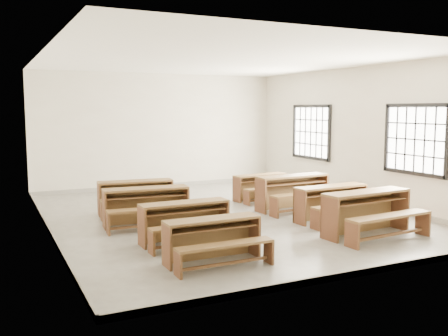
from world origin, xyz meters
name	(u,v)px	position (x,y,z in m)	size (l,w,h in m)	color
room	(228,113)	(0.09, 0.00, 2.14)	(8.50, 8.50, 3.20)	gray
desk_set_0	(213,237)	(-1.52, -2.83, 0.38)	(1.43, 0.75, 0.64)	brown
desk_set_1	(186,219)	(-1.50, -1.64, 0.40)	(1.53, 0.81, 0.68)	brown
desk_set_2	(147,204)	(-1.73, -0.19, 0.42)	(1.68, 0.98, 0.73)	brown
desk_set_3	(136,195)	(-1.61, 0.97, 0.41)	(1.64, 0.97, 0.70)	brown
desk_set_4	(369,210)	(1.58, -2.58, 0.45)	(1.80, 1.03, 0.78)	brown
desk_set_5	(332,201)	(1.72, -1.40, 0.41)	(1.60, 0.88, 0.70)	brown
desk_set_6	(294,190)	(1.65, -0.13, 0.45)	(1.74, 0.96, 0.77)	brown
desk_set_7	(261,185)	(1.60, 1.22, 0.37)	(1.45, 0.85, 0.63)	brown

